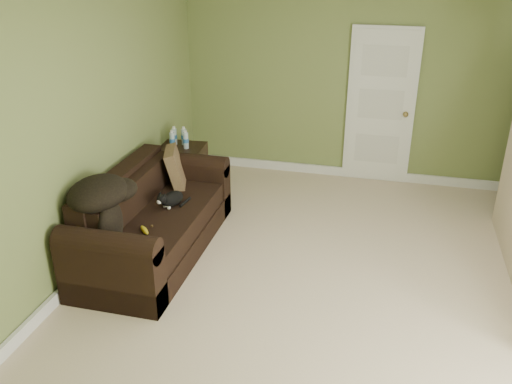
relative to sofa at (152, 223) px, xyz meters
The scene contains 12 objects.
floor 2.05m from the sofa, ahead, with size 5.00×5.50×0.01m, color #C9B391.
wall_back 3.38m from the sofa, 51.46° to the left, with size 5.00×0.04×2.60m, color olive.
wall_left 1.11m from the sofa, 155.77° to the right, with size 0.04×5.50×2.60m, color olive.
baseboard_back 3.23m from the sofa, 51.13° to the left, with size 5.00×0.04×0.12m, color white.
baseboard_left 0.57m from the sofa, 154.36° to the right, with size 0.04×5.50×0.12m, color white.
door 3.34m from the sofa, 49.61° to the left, with size 0.86×0.12×2.02m.
sofa is the anchor object (origin of this frame).
side_table 1.40m from the sofa, 98.44° to the left, with size 0.57×0.57×0.87m.
cat 0.31m from the sofa, 41.53° to the left, with size 0.25×0.43×0.20m.
banana 0.48m from the sofa, 72.92° to the right, with size 0.05×0.17×0.05m, color gold.
throw_pillow 0.78m from the sofa, 90.51° to the left, with size 0.11×0.44×0.44m, color #46301C.
throw_blanket 0.82m from the sofa, 111.91° to the right, with size 0.50×0.65×0.27m, color black.
Camera 1 is at (0.22, -4.26, 2.91)m, focal length 38.00 mm.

